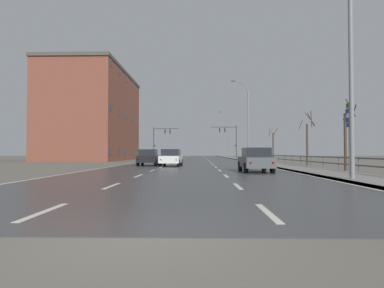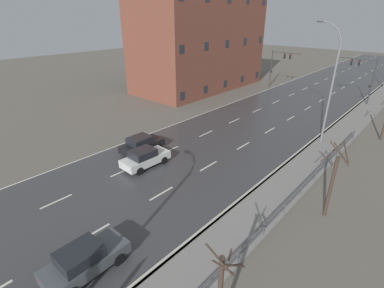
{
  "view_description": "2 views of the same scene",
  "coord_description": "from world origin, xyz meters",
  "px_view_note": "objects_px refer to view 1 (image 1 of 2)",
  "views": [
    {
      "loc": [
        0.92,
        -4.92,
        1.26
      ],
      "look_at": [
        -0.51,
        59.46,
        2.93
      ],
      "focal_mm": 31.12,
      "sensor_mm": 36.0,
      "label": 1
    },
    {
      "loc": [
        15.2,
        12.39,
        11.63
      ],
      "look_at": [
        0.0,
        29.52,
        1.17
      ],
      "focal_mm": 26.59,
      "sensor_mm": 36.0,
      "label": 2
    }
  ],
  "objects_px": {
    "traffic_signal_left": "(160,137)",
    "car_distant": "(256,160)",
    "car_mid_centre": "(149,157)",
    "street_lamp_midground": "(247,122)",
    "street_lamp_distant": "(228,135)",
    "car_near_left": "(171,158)",
    "brick_building": "(94,116)",
    "highway_sign": "(349,129)",
    "street_lamp_foreground": "(348,62)",
    "traffic_signal_right": "(230,136)"
  },
  "relations": [
    {
      "from": "traffic_signal_left",
      "to": "car_distant",
      "type": "distance_m",
      "value": 44.11
    },
    {
      "from": "car_mid_centre",
      "to": "street_lamp_midground",
      "type": "bearing_deg",
      "value": 48.9
    },
    {
      "from": "street_lamp_distant",
      "to": "car_near_left",
      "type": "bearing_deg",
      "value": -101.34
    },
    {
      "from": "car_mid_centre",
      "to": "brick_building",
      "type": "bearing_deg",
      "value": 118.25
    },
    {
      "from": "car_distant",
      "to": "car_near_left",
      "type": "xyz_separation_m",
      "value": [
        -6.2,
        8.94,
        0.0
      ]
    },
    {
      "from": "car_near_left",
      "to": "street_lamp_midground",
      "type": "bearing_deg",
      "value": 60.56
    },
    {
      "from": "highway_sign",
      "to": "street_lamp_foreground",
      "type": "bearing_deg",
      "value": -114.6
    },
    {
      "from": "car_distant",
      "to": "car_near_left",
      "type": "relative_size",
      "value": 0.99
    },
    {
      "from": "street_lamp_foreground",
      "to": "car_mid_centre",
      "type": "xyz_separation_m",
      "value": [
        -11.44,
        17.27,
        -4.45
      ]
    },
    {
      "from": "traffic_signal_left",
      "to": "brick_building",
      "type": "height_order",
      "value": "brick_building"
    },
    {
      "from": "street_lamp_midground",
      "to": "car_near_left",
      "type": "bearing_deg",
      "value": -121.53
    },
    {
      "from": "street_lamp_distant",
      "to": "street_lamp_foreground",
      "type": "bearing_deg",
      "value": -89.99
    },
    {
      "from": "car_mid_centre",
      "to": "car_near_left",
      "type": "height_order",
      "value": "same"
    },
    {
      "from": "highway_sign",
      "to": "traffic_signal_left",
      "type": "relative_size",
      "value": 0.61
    },
    {
      "from": "highway_sign",
      "to": "car_near_left",
      "type": "relative_size",
      "value": 0.91
    },
    {
      "from": "street_lamp_foreground",
      "to": "car_near_left",
      "type": "distance_m",
      "value": 18.73
    },
    {
      "from": "street_lamp_foreground",
      "to": "traffic_signal_left",
      "type": "relative_size",
      "value": 1.74
    },
    {
      "from": "traffic_signal_left",
      "to": "brick_building",
      "type": "bearing_deg",
      "value": -138.91
    },
    {
      "from": "highway_sign",
      "to": "car_near_left",
      "type": "height_order",
      "value": "highway_sign"
    },
    {
      "from": "street_lamp_midground",
      "to": "brick_building",
      "type": "relative_size",
      "value": 0.48
    },
    {
      "from": "highway_sign",
      "to": "traffic_signal_right",
      "type": "bearing_deg",
      "value": 92.06
    },
    {
      "from": "car_mid_centre",
      "to": "brick_building",
      "type": "xyz_separation_m",
      "value": [
        -12.77,
        23.3,
        6.59
      ]
    },
    {
      "from": "street_lamp_midground",
      "to": "street_lamp_distant",
      "type": "height_order",
      "value": "street_lamp_midground"
    },
    {
      "from": "car_mid_centre",
      "to": "brick_building",
      "type": "height_order",
      "value": "brick_building"
    },
    {
      "from": "traffic_signal_right",
      "to": "brick_building",
      "type": "bearing_deg",
      "value": -162.42
    },
    {
      "from": "street_lamp_distant",
      "to": "car_near_left",
      "type": "height_order",
      "value": "street_lamp_distant"
    },
    {
      "from": "street_lamp_distant",
      "to": "highway_sign",
      "type": "distance_m",
      "value": 59.25
    },
    {
      "from": "street_lamp_midground",
      "to": "car_mid_centre",
      "type": "distance_m",
      "value": 18.17
    },
    {
      "from": "street_lamp_midground",
      "to": "traffic_signal_right",
      "type": "bearing_deg",
      "value": 92.37
    },
    {
      "from": "street_lamp_distant",
      "to": "car_distant",
      "type": "bearing_deg",
      "value": -93.07
    },
    {
      "from": "street_lamp_foreground",
      "to": "street_lamp_midground",
      "type": "relative_size",
      "value": 0.96
    },
    {
      "from": "car_distant",
      "to": "traffic_signal_right",
      "type": "bearing_deg",
      "value": 86.2
    },
    {
      "from": "highway_sign",
      "to": "car_near_left",
      "type": "xyz_separation_m",
      "value": [
        -10.05,
        13.71,
        -1.62
      ]
    },
    {
      "from": "brick_building",
      "to": "street_lamp_distant",
      "type": "bearing_deg",
      "value": 40.45
    },
    {
      "from": "car_mid_centre",
      "to": "car_distant",
      "type": "bearing_deg",
      "value": -51.36
    },
    {
      "from": "highway_sign",
      "to": "traffic_signal_left",
      "type": "xyz_separation_m",
      "value": [
        -15.11,
        47.29,
        1.8
      ]
    },
    {
      "from": "street_lamp_midground",
      "to": "traffic_signal_right",
      "type": "xyz_separation_m",
      "value": [
        -0.72,
        17.41,
        -1.15
      ]
    },
    {
      "from": "brick_building",
      "to": "car_mid_centre",
      "type": "bearing_deg",
      "value": -61.26
    },
    {
      "from": "car_mid_centre",
      "to": "car_near_left",
      "type": "bearing_deg",
      "value": -33.97
    },
    {
      "from": "street_lamp_distant",
      "to": "street_lamp_midground",
      "type": "bearing_deg",
      "value": -90.0
    },
    {
      "from": "car_near_left",
      "to": "car_distant",
      "type": "bearing_deg",
      "value": -53.16
    },
    {
      "from": "highway_sign",
      "to": "traffic_signal_left",
      "type": "bearing_deg",
      "value": 107.72
    },
    {
      "from": "traffic_signal_right",
      "to": "car_distant",
      "type": "bearing_deg",
      "value": -93.06
    },
    {
      "from": "car_distant",
      "to": "brick_building",
      "type": "bearing_deg",
      "value": 121.49
    },
    {
      "from": "highway_sign",
      "to": "car_mid_centre",
      "type": "height_order",
      "value": "highway_sign"
    },
    {
      "from": "highway_sign",
      "to": "brick_building",
      "type": "distance_m",
      "value": 46.28
    },
    {
      "from": "street_lamp_distant",
      "to": "traffic_signal_left",
      "type": "bearing_deg",
      "value": -140.01
    },
    {
      "from": "car_mid_centre",
      "to": "street_lamp_foreground",
      "type": "bearing_deg",
      "value": -56.96
    },
    {
      "from": "street_lamp_midground",
      "to": "traffic_signal_left",
      "type": "relative_size",
      "value": 1.81
    },
    {
      "from": "highway_sign",
      "to": "street_lamp_distant",
      "type": "bearing_deg",
      "value": 90.91
    }
  ]
}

